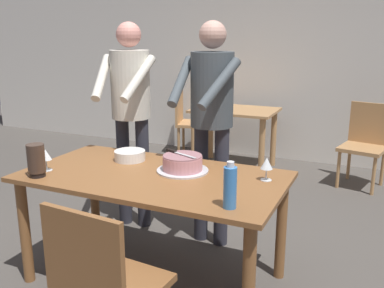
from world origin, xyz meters
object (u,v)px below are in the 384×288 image
(person_standing_beside, at_px, (131,103))
(background_chair_1, at_px, (188,119))
(main_dining_table, at_px, (153,190))
(background_table, at_px, (235,122))
(cake_knife, at_px, (175,152))
(hurricane_lamp, at_px, (36,160))
(person_cutting_cake, at_px, (211,110))
(water_bottle, at_px, (230,187))
(chair_near_side, at_px, (104,283))
(wine_glass_far, at_px, (46,156))
(wine_glass_near, at_px, (267,164))
(background_chair_0, at_px, (365,142))
(cake_on_platter, at_px, (183,164))
(plate_stack, at_px, (130,155))

(person_standing_beside, height_order, background_chair_1, person_standing_beside)
(main_dining_table, bearing_deg, background_table, 97.26)
(cake_knife, relative_size, background_chair_1, 0.29)
(hurricane_lamp, bearing_deg, cake_knife, 34.52)
(person_cutting_cake, bearing_deg, water_bottle, -62.98)
(chair_near_side, height_order, background_table, chair_near_side)
(wine_glass_far, distance_m, hurricane_lamp, 0.12)
(wine_glass_near, height_order, wine_glass_far, same)
(wine_glass_near, relative_size, background_chair_0, 0.16)
(cake_on_platter, relative_size, hurricane_lamp, 1.62)
(water_bottle, relative_size, background_table, 0.25)
(chair_near_side, bearing_deg, wine_glass_far, 145.31)
(person_cutting_cake, bearing_deg, background_chair_1, 118.58)
(wine_glass_far, bearing_deg, wine_glass_near, 16.55)
(main_dining_table, relative_size, plate_stack, 7.65)
(wine_glass_near, distance_m, background_chair_1, 3.32)
(main_dining_table, height_order, wine_glass_near, wine_glass_near)
(main_dining_table, relative_size, hurricane_lamp, 8.01)
(wine_glass_near, bearing_deg, cake_on_platter, -174.46)
(cake_on_platter, bearing_deg, hurricane_lamp, -149.23)
(plate_stack, height_order, wine_glass_near, wine_glass_near)
(chair_near_side, distance_m, background_chair_0, 3.56)
(main_dining_table, distance_m, cake_on_platter, 0.25)
(cake_on_platter, xyz_separation_m, person_cutting_cake, (-0.01, 0.52, 0.27))
(background_chair_1, bearing_deg, wine_glass_far, -82.19)
(water_bottle, distance_m, person_cutting_cake, 1.11)
(plate_stack, distance_m, hurricane_lamp, 0.65)
(hurricane_lamp, distance_m, person_cutting_cake, 1.28)
(main_dining_table, relative_size, wine_glass_far, 11.68)
(chair_near_side, bearing_deg, water_bottle, 50.00)
(cake_knife, bearing_deg, person_standing_beside, 141.90)
(person_standing_beside, bearing_deg, cake_knife, -38.10)
(person_cutting_cake, height_order, chair_near_side, person_cutting_cake)
(main_dining_table, bearing_deg, background_chair_1, 110.64)
(cake_knife, distance_m, background_table, 2.51)
(cake_on_platter, relative_size, cake_knife, 1.32)
(wine_glass_near, distance_m, wine_glass_far, 1.43)
(background_table, bearing_deg, background_chair_1, 157.03)
(wine_glass_far, distance_m, background_chair_0, 3.38)
(cake_knife, relative_size, plate_stack, 1.17)
(person_cutting_cake, xyz_separation_m, background_table, (-0.47, 1.96, -0.50))
(person_standing_beside, bearing_deg, main_dining_table, -49.43)
(main_dining_table, distance_m, background_table, 2.64)
(background_chair_1, bearing_deg, background_chair_0, -8.85)
(wine_glass_near, xyz_separation_m, person_standing_beside, (-1.28, 0.50, 0.22))
(water_bottle, xyz_separation_m, background_chair_0, (0.54, 2.91, -0.37))
(background_chair_0, bearing_deg, chair_near_side, -105.84)
(cake_knife, xyz_separation_m, water_bottle, (0.55, -0.47, -0.00))
(cake_knife, relative_size, water_bottle, 1.03)
(background_chair_0, bearing_deg, water_bottle, -100.50)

